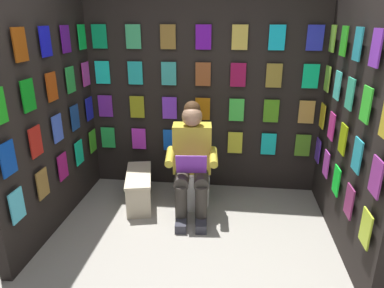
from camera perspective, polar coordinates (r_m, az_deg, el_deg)
display_wall_back at (r=4.08m, az=1.90°, el=8.81°), size 2.79×0.14×2.38m
display_wall_left at (r=3.26m, az=25.42°, el=4.02°), size 0.14×1.90×2.38m
display_wall_right at (r=3.55m, az=-22.81°, el=5.55°), size 0.14×1.90×2.38m
toilet at (r=3.91m, az=0.10°, el=-5.04°), size 0.43×0.57×0.77m
person_reading at (r=3.59m, az=-0.03°, el=-2.61°), size 0.55×0.71×1.19m
comic_longbox_near at (r=3.96m, az=-8.66°, el=-7.22°), size 0.42×0.74×0.37m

